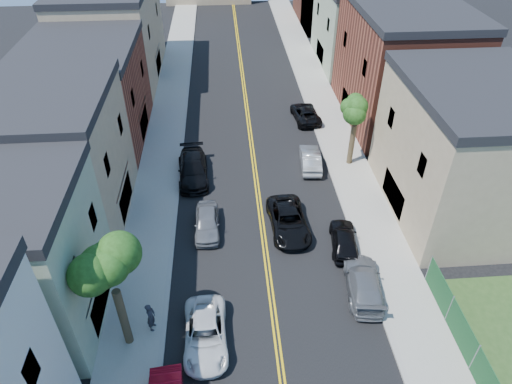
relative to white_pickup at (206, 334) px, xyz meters
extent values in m
cube|color=gray|center=(-4.10, 26.28, -0.61)|extent=(3.20, 100.00, 0.15)
cube|color=gray|center=(11.70, 26.28, -0.61)|extent=(3.20, 100.00, 0.15)
cube|color=gray|center=(-2.35, 26.28, -0.61)|extent=(0.30, 100.00, 0.15)
cube|color=gray|center=(9.95, 26.28, -0.61)|extent=(0.30, 100.00, 0.15)
cube|color=gray|center=(-10.20, 2.28, 3.57)|extent=(9.00, 8.00, 8.50)
cube|color=#998466|center=(-10.20, 11.28, 3.82)|extent=(9.00, 10.00, 9.00)
cube|color=brown|center=(-10.20, 22.28, 3.32)|extent=(9.00, 12.00, 8.00)
cube|color=#998466|center=(-10.20, 36.28, 4.07)|extent=(9.00, 16.00, 9.50)
cube|color=#998466|center=(17.80, 10.28, 3.82)|extent=(9.00, 12.00, 9.00)
cube|color=brown|center=(17.80, 24.28, 4.32)|extent=(9.00, 14.00, 10.00)
cube|color=gray|center=(17.80, 38.28, 3.57)|extent=(9.00, 12.00, 8.50)
cylinder|color=#3D301E|center=(-4.10, 0.28, 1.45)|extent=(0.44, 0.44, 3.96)
sphere|color=#1B3B10|center=(-4.10, 0.28, 5.77)|extent=(5.20, 5.20, 5.20)
sphere|color=#1B3B10|center=(-3.58, -0.11, 6.81)|extent=(3.90, 3.90, 3.90)
sphere|color=#1B3B10|center=(-4.62, 0.80, 5.25)|extent=(3.64, 3.64, 3.64)
cylinder|color=#3D301E|center=(11.70, 16.28, 1.23)|extent=(0.44, 0.44, 3.52)
sphere|color=#1B3B10|center=(11.70, 16.28, 4.97)|extent=(4.40, 4.40, 4.40)
sphere|color=#1B3B10|center=(12.14, 15.95, 5.85)|extent=(3.30, 3.30, 3.30)
sphere|color=#1B3B10|center=(11.26, 16.72, 4.53)|extent=(3.08, 3.08, 3.08)
imported|color=silver|center=(0.00, 0.00, 0.00)|extent=(2.39, 4.97, 1.36)
imported|color=slate|center=(0.00, 8.91, 0.03)|extent=(1.70, 4.21, 1.43)
imported|color=black|center=(-1.16, 15.34, 0.13)|extent=(2.64, 5.76, 1.63)
imported|color=slate|center=(9.27, 2.82, 0.04)|extent=(2.59, 5.18, 1.45)
imported|color=black|center=(8.98, 6.57, 0.02)|extent=(2.19, 4.33, 1.41)
imported|color=#989B9F|center=(8.39, 16.19, 0.04)|extent=(1.87, 4.48, 1.44)
imported|color=black|center=(9.30, 24.22, -0.01)|extent=(2.65, 5.00, 1.34)
imported|color=black|center=(5.56, 8.64, 0.06)|extent=(2.75, 5.47, 1.48)
imported|color=#28272E|center=(-2.92, 1.00, 0.41)|extent=(0.56, 0.75, 1.88)
camera|label=1|loc=(1.55, -14.78, 20.65)|focal=32.06mm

